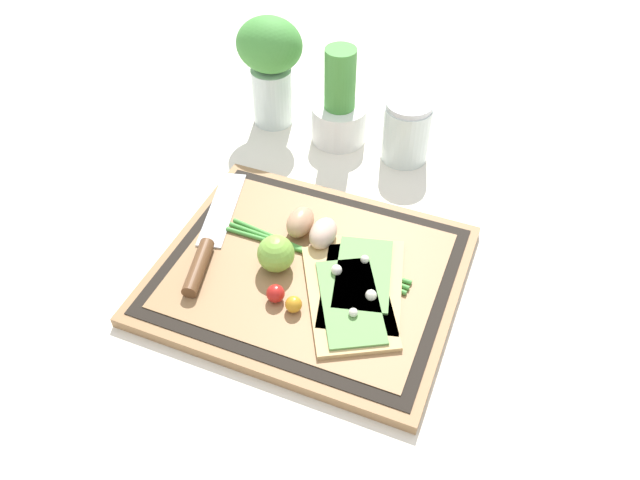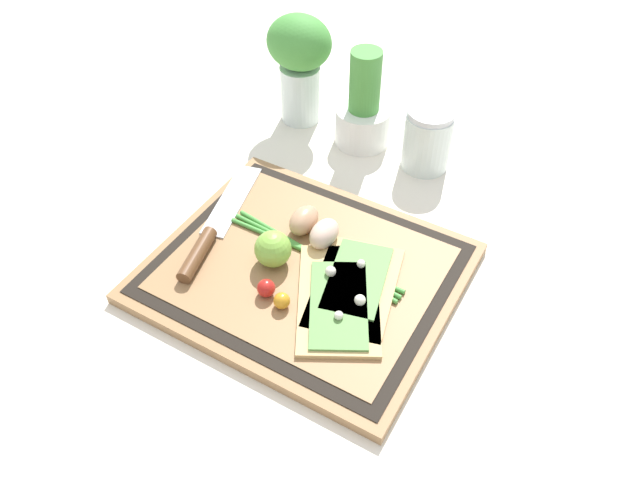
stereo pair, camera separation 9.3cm
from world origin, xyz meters
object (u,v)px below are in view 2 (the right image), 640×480
egg_pink (326,234)px  sauce_jar (427,142)px  egg_brown (304,220)px  cherry_tomato_red (266,288)px  herb_pot (363,112)px  pizza_slice_near (338,299)px  lime (273,249)px  pizza_slice_far (356,285)px  cherry_tomato_yellow (282,301)px  herb_glass (300,60)px  knife (209,237)px

egg_pink → sauce_jar: (0.04, 0.28, 0.01)m
egg_brown → sauce_jar: (0.09, 0.27, 0.01)m
cherry_tomato_red → herb_pot: herb_pot is taller
pizza_slice_near → sauce_jar: bearing=94.2°
egg_pink → lime: 0.09m
pizza_slice_far → cherry_tomato_red: cherry_tomato_red is taller
egg_brown → lime: size_ratio=1.08×
cherry_tomato_yellow → sauce_jar: 0.42m
pizza_slice_near → cherry_tomato_yellow: (-0.06, -0.05, 0.01)m
lime → herb_glass: (-0.18, 0.37, 0.08)m
herb_pot → herb_glass: (-0.14, 0.01, 0.06)m
cherry_tomato_red → pizza_slice_near: bearing=22.5°
cherry_tomato_yellow → herb_pot: size_ratio=0.13×
pizza_slice_far → lime: 0.13m
herb_pot → cherry_tomato_red: bearing=-81.4°
cherry_tomato_red → cherry_tomato_yellow: 0.03m
cherry_tomato_red → herb_glass: 0.48m
knife → lime: 0.11m
herb_pot → sauce_jar: size_ratio=1.60×
egg_pink → cherry_tomato_yellow: 0.14m
pizza_slice_far → cherry_tomato_yellow: (-0.07, -0.08, 0.01)m
pizza_slice_near → herb_pot: (-0.16, 0.38, 0.04)m
cherry_tomato_red → egg_pink: bearing=80.3°
sauce_jar → knife: bearing=-119.2°
pizza_slice_near → lime: size_ratio=4.15×
pizza_slice_far → herb_glass: bearing=131.0°
egg_pink → herb_pot: herb_pot is taller
herb_pot → sauce_jar: herb_pot is taller
lime → egg_brown: bearing=87.8°
knife → sauce_jar: size_ratio=2.41×
pizza_slice_near → knife: 0.23m
pizza_slice_near → egg_pink: (-0.07, 0.09, 0.01)m
herb_pot → sauce_jar: bearing=-3.6°
cherry_tomato_yellow → sauce_jar: sauce_jar is taller
herb_glass → pizza_slice_near: bearing=-52.5°
egg_brown → sauce_jar: size_ratio=0.52×
lime → herb_glass: size_ratio=0.26×
cherry_tomato_red → lime: bearing=113.7°
knife → cherry_tomato_yellow: bearing=-17.7°
pizza_slice_far → lime: size_ratio=3.67×
egg_pink → cherry_tomato_red: (-0.02, -0.13, -0.01)m
pizza_slice_far → herb_glass: herb_glass is taller
sauce_jar → herb_glass: herb_glass is taller
lime → cherry_tomato_yellow: (0.06, -0.07, -0.02)m
lime → cherry_tomato_red: (0.03, -0.06, -0.01)m
knife → cherry_tomato_yellow: (0.17, -0.05, 0.00)m
cherry_tomato_red → cherry_tomato_yellow: cherry_tomato_red is taller
egg_brown → egg_pink: 0.05m
herb_pot → egg_pink: bearing=-73.5°
egg_pink → cherry_tomato_yellow: size_ratio=2.51×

